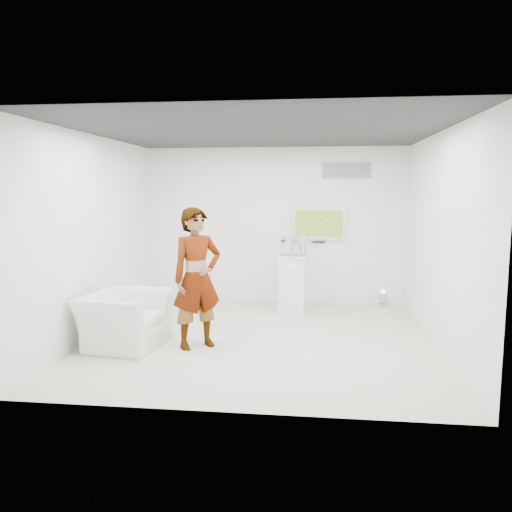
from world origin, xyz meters
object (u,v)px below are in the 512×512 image
Objects in this scene: pedestal at (293,284)px; floor_uplight at (383,299)px; armchair at (124,320)px; tv at (319,224)px; person at (197,278)px.

pedestal is 3.55× the size of floor_uplight.
pedestal is 1.85m from floor_uplight.
armchair is at bearing -143.97° from floor_uplight.
tv is 3.43m from person.
tv reaches higher than pedestal.
pedestal is at bearing 22.19° from person.
tv is at bearing 22.80° from person.
pedestal is at bearing -39.58° from armchair.
person is (-1.69, -2.94, -0.57)m from tv.
armchair is 3.16m from pedestal.
tv reaches higher than floor_uplight.
tv reaches higher than armchair.
person reaches higher than pedestal.
pedestal is at bearing -118.27° from tv.
person reaches higher than tv.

